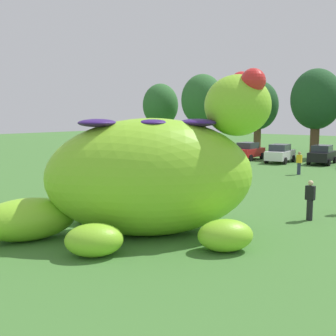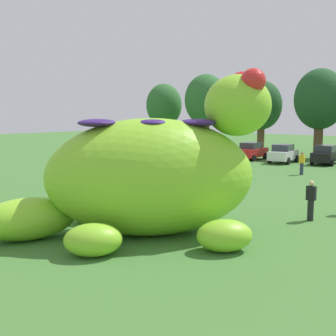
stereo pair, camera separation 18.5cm
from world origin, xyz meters
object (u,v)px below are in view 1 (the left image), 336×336
object	(u,v)px
car_red	(248,151)
spectator_near_inflatable	(310,200)
giant_inflatable_creature	(151,175)
car_white	(280,153)
spectator_wandering	(212,152)
car_black	(322,155)
spectator_by_cars	(299,163)

from	to	relation	value
car_red	spectator_near_inflatable	bearing A→B (deg)	-56.38
giant_inflatable_creature	car_white	xyz separation A→B (m)	(-6.33, 25.94, -1.38)
spectator_near_inflatable	spectator_wandering	world-z (taller)	same
car_red	car_black	xyz separation A→B (m)	(7.03, 0.66, 0.00)
giant_inflatable_creature	car_red	world-z (taller)	giant_inflatable_creature
car_white	spectator_wandering	xyz separation A→B (m)	(-5.93, -2.39, -0.01)
car_white	spectator_near_inflatable	bearing A→B (deg)	-63.14
car_white	spectator_by_cars	xyz separation A→B (m)	(4.46, -6.74, -0.01)
car_black	spectator_near_inflatable	distance (m)	22.41
car_white	spectator_wandering	bearing A→B (deg)	-158.04
car_red	car_white	xyz separation A→B (m)	(3.58, -0.60, 0.00)
spectator_by_cars	spectator_wandering	xyz separation A→B (m)	(-10.39, 4.35, 0.00)
spectator_near_inflatable	car_white	bearing A→B (deg)	116.86
car_red	spectator_wandering	size ratio (longest dim) A/B	2.42
giant_inflatable_creature	spectator_wandering	world-z (taller)	giant_inflatable_creature
giant_inflatable_creature	car_black	xyz separation A→B (m)	(-2.88, 27.21, -1.38)
car_black	spectator_wandering	world-z (taller)	car_black
spectator_by_cars	spectator_wandering	size ratio (longest dim) A/B	1.00
giant_inflatable_creature	spectator_near_inflatable	world-z (taller)	giant_inflatable_creature
spectator_wandering	spectator_by_cars	bearing A→B (deg)	-22.70
spectator_by_cars	giant_inflatable_creature	bearing A→B (deg)	-84.43
spectator_near_inflatable	spectator_by_cars	distance (m)	14.55
giant_inflatable_creature	car_red	size ratio (longest dim) A/B	2.73
giant_inflatable_creature	spectator_near_inflatable	distance (m)	7.13
car_red	car_white	size ratio (longest dim) A/B	0.97
car_white	spectator_by_cars	bearing A→B (deg)	-56.52
car_white	spectator_wandering	size ratio (longest dim) A/B	2.49
car_red	spectator_wandering	world-z (taller)	car_red
car_black	car_red	bearing A→B (deg)	-174.60
spectator_by_cars	car_white	bearing A→B (deg)	123.48
spectator_by_cars	car_red	bearing A→B (deg)	137.62
spectator_wandering	spectator_near_inflatable	bearing A→B (deg)	-47.71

